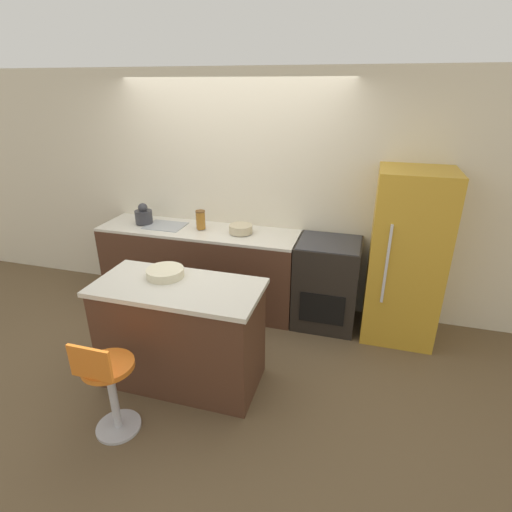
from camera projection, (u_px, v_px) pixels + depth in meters
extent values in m
plane|color=brown|center=(219.00, 321.00, 4.46)|extent=(14.00, 14.00, 0.00)
cube|color=beige|center=(235.00, 192.00, 4.53)|extent=(8.00, 0.06, 2.60)
cube|color=#4C2D1E|center=(200.00, 268.00, 4.65)|extent=(2.26, 0.61, 0.91)
cube|color=beige|center=(198.00, 231.00, 4.47)|extent=(2.26, 0.61, 0.03)
cube|color=#9EA3A8|center=(165.00, 226.00, 4.56)|extent=(0.44, 0.34, 0.01)
cube|color=#4C2D1E|center=(181.00, 336.00, 3.41)|extent=(1.32, 0.63, 0.90)
cube|color=beige|center=(177.00, 287.00, 3.23)|extent=(1.38, 0.67, 0.04)
cube|color=black|center=(326.00, 283.00, 4.27)|extent=(0.65, 0.61, 0.94)
cube|color=black|center=(322.00, 309.00, 4.05)|extent=(0.46, 0.01, 0.33)
cube|color=#333338|center=(330.00, 242.00, 4.08)|extent=(0.62, 0.58, 0.01)
cube|color=gold|center=(406.00, 258.00, 3.91)|extent=(0.69, 0.63, 1.73)
cube|color=silver|center=(387.00, 265.00, 3.65)|extent=(0.02, 0.02, 0.78)
cylinder|color=#B7B7BC|center=(119.00, 426.00, 3.07)|extent=(0.34, 0.34, 0.02)
cylinder|color=#B7B7BC|center=(114.00, 399.00, 2.96)|extent=(0.06, 0.06, 0.57)
cylinder|color=orange|center=(108.00, 366.00, 2.84)|extent=(0.37, 0.37, 0.04)
cube|color=orange|center=(90.00, 363.00, 2.64)|extent=(0.32, 0.02, 0.25)
cylinder|color=#333338|center=(144.00, 217.00, 4.61)|extent=(0.20, 0.20, 0.15)
sphere|color=#333338|center=(143.00, 208.00, 4.57)|extent=(0.11, 0.11, 0.11)
cylinder|color=#C1B28E|center=(241.00, 229.00, 4.32)|extent=(0.25, 0.25, 0.09)
cylinder|color=#9E6623|center=(201.00, 220.00, 4.42)|extent=(0.10, 0.10, 0.19)
cylinder|color=brown|center=(200.00, 211.00, 4.38)|extent=(0.11, 0.11, 0.02)
cylinder|color=beige|center=(165.00, 273.00, 3.36)|extent=(0.31, 0.31, 0.07)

